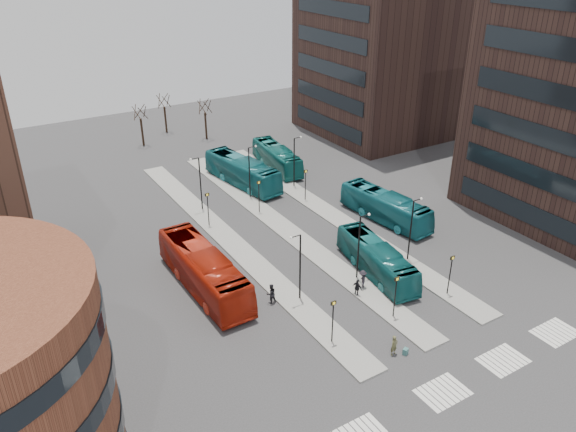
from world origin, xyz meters
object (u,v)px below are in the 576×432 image
commuter_b (357,288)px  commuter_c (362,280)px  teal_bus_b (242,171)px  teal_bus_c (385,207)px  teal_bus_a (377,259)px  commuter_a (271,294)px  teal_bus_d (277,157)px  traveller (394,345)px  red_bus (204,270)px  suitcase (405,351)px

commuter_b → commuter_c: bearing=-71.9°
teal_bus_b → teal_bus_c: teal_bus_b is taller
teal_bus_b → teal_bus_a: bearing=-96.3°
commuter_a → commuter_b: commuter_a is taller
commuter_a → commuter_b: (6.66, -2.97, -0.08)m
commuter_b → teal_bus_d: bearing=-31.1°
teal_bus_c → commuter_c: (-10.09, -8.95, -0.69)m
teal_bus_c → commuter_b: (-11.17, -9.61, -0.77)m
teal_bus_a → teal_bus_c: bearing=53.9°
teal_bus_a → teal_bus_b: bearing=100.6°
teal_bus_b → commuter_c: bearing=-102.2°
teal_bus_a → commuter_a: (-10.29, 1.03, -0.60)m
traveller → commuter_c: 8.61m
red_bus → teal_bus_d: red_bus is taller
suitcase → commuter_b: bearing=55.5°
teal_bus_c → commuter_a: (-17.82, -6.64, -0.69)m
teal_bus_c → commuter_a: bearing=-165.6°
teal_bus_a → commuter_b: bearing=-143.5°
suitcase → teal_bus_c: 21.52m
commuter_c → teal_bus_d: bearing=-162.2°
suitcase → teal_bus_b: bearing=59.7°
commuter_c → teal_bus_c: bearing=165.2°
suitcase → teal_bus_d: (10.49, 36.13, 1.26)m
teal_bus_d → traveller: size_ratio=6.65×
teal_bus_c → teal_bus_d: teal_bus_c is taller
teal_bus_a → commuter_c: size_ratio=6.00×
suitcase → teal_bus_d: 37.64m
teal_bus_b → commuter_a: (-9.34, -23.07, -0.82)m
red_bus → traveller: 17.15m
red_bus → suitcase: bearing=-60.7°
commuter_a → commuter_b: size_ratio=1.10×
teal_bus_d → commuter_b: (-8.94, -28.42, -0.71)m
suitcase → teal_bus_d: size_ratio=0.05×
teal_bus_b → teal_bus_c: size_ratio=1.08×
teal_bus_a → teal_bus_c: size_ratio=0.94×
traveller → commuter_b: 7.61m
red_bus → commuter_c: (11.54, -7.12, -0.96)m
teal_bus_d → red_bus: bearing=-126.9°
traveller → teal_bus_b: bearing=76.9°
red_bus → teal_bus_d: size_ratio=1.22×
suitcase → red_bus: red_bus is taller
teal_bus_d → teal_bus_a: bearing=-95.0°
teal_bus_b → commuter_c: 25.44m
suitcase → traveller: (-0.75, 0.45, 0.57)m
teal_bus_d → commuter_b: 29.80m
red_bus → commuter_a: bearing=-52.2°
teal_bus_c → commuter_b: 14.75m
commuter_a → teal_bus_b: bearing=-108.4°
teal_bus_d → teal_bus_c: bearing=-76.9°
teal_bus_d → commuter_c: size_ratio=6.13×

